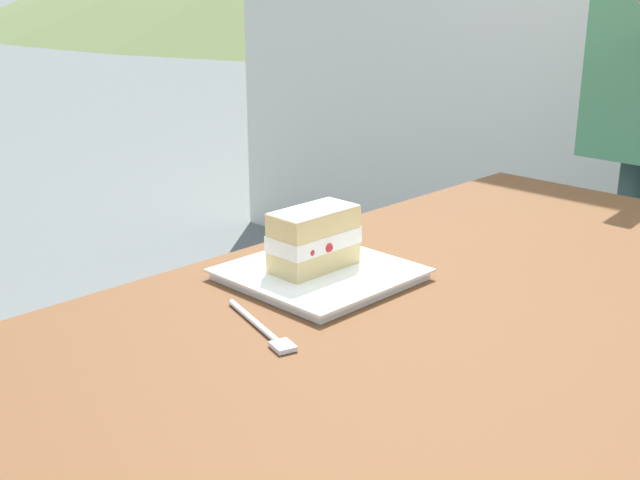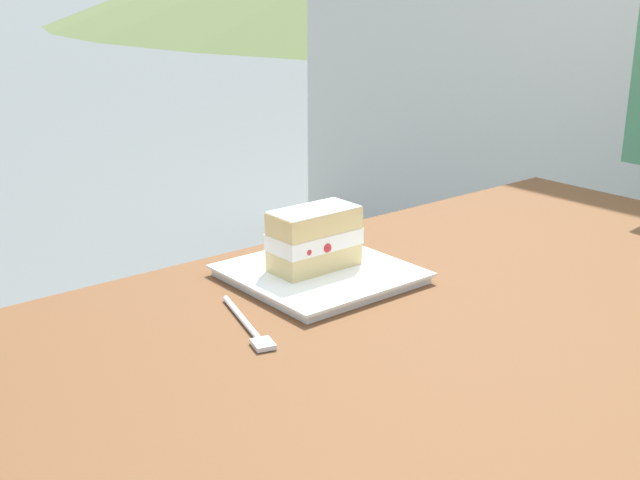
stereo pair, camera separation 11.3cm
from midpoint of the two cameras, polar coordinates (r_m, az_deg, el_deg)
patio_table at (r=1.06m, az=15.10°, el=-11.66°), size 1.45×0.94×0.77m
dessert_plate at (r=1.15m, az=2.82°, el=-2.53°), size 0.24×0.24×0.02m
cake_slice at (r=1.14m, az=2.44°, el=0.05°), size 0.13×0.07×0.09m
dessert_fork at (r=0.99m, az=-1.95°, el=-6.26°), size 0.06×0.17×0.01m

